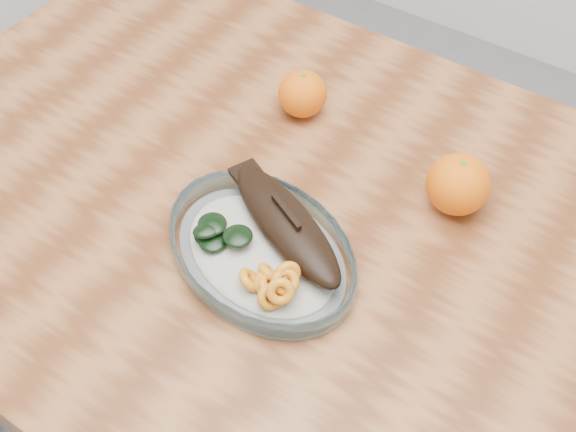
{
  "coord_description": "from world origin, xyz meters",
  "views": [
    {
      "loc": [
        0.33,
        -0.5,
        1.47
      ],
      "look_at": [
        0.02,
        -0.02,
        0.77
      ],
      "focal_mm": 45.0,
      "sensor_mm": 36.0,
      "label": 1
    }
  ],
  "objects_px": {
    "dining_table": "(286,256)",
    "orange_right": "(458,184)",
    "plated_meal": "(262,248)",
    "orange_left": "(303,94)"
  },
  "relations": [
    {
      "from": "orange_left",
      "to": "orange_right",
      "type": "bearing_deg",
      "value": -9.39
    },
    {
      "from": "dining_table",
      "to": "orange_right",
      "type": "distance_m",
      "value": 0.26
    },
    {
      "from": "dining_table",
      "to": "orange_right",
      "type": "xyz_separation_m",
      "value": [
        0.18,
        0.13,
        0.14
      ]
    },
    {
      "from": "plated_meal",
      "to": "orange_left",
      "type": "distance_m",
      "value": 0.27
    },
    {
      "from": "plated_meal",
      "to": "orange_right",
      "type": "height_order",
      "value": "orange_right"
    },
    {
      "from": "plated_meal",
      "to": "dining_table",
      "type": "bearing_deg",
      "value": 117.25
    },
    {
      "from": "dining_table",
      "to": "orange_right",
      "type": "relative_size",
      "value": 14.66
    },
    {
      "from": "dining_table",
      "to": "plated_meal",
      "type": "relative_size",
      "value": 2.02
    },
    {
      "from": "plated_meal",
      "to": "orange_left",
      "type": "height_order",
      "value": "plated_meal"
    },
    {
      "from": "dining_table",
      "to": "plated_meal",
      "type": "xyz_separation_m",
      "value": [
        0.02,
        -0.08,
        0.12
      ]
    }
  ]
}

